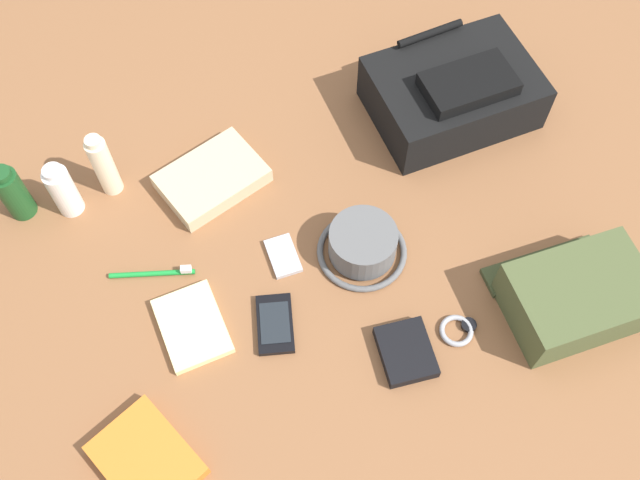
{
  "coord_description": "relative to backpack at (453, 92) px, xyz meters",
  "views": [
    {
      "loc": [
        -0.28,
        -0.6,
        1.23
      ],
      "look_at": [
        0.0,
        0.0,
        0.04
      ],
      "focal_mm": 40.72,
      "sensor_mm": 36.0,
      "label": 1
    }
  ],
  "objects": [
    {
      "name": "lotion_bottle",
      "position": [
        -0.71,
        0.12,
        0.02
      ],
      "size": [
        0.04,
        0.04,
        0.16
      ],
      "color": "beige",
      "rests_on": "ground_plane"
    },
    {
      "name": "cell_phone",
      "position": [
        -0.54,
        -0.3,
        -0.05
      ],
      "size": [
        0.1,
        0.13,
        0.01
      ],
      "color": "black",
      "rests_on": "ground_plane"
    },
    {
      "name": "shampoo_bottle",
      "position": [
        -0.89,
        0.14,
        0.0
      ],
      "size": [
        0.05,
        0.05,
        0.13
      ],
      "color": "#19471E",
      "rests_on": "ground_plane"
    },
    {
      "name": "toothpaste_tube",
      "position": [
        -0.8,
        0.11,
        0.0
      ],
      "size": [
        0.05,
        0.05,
        0.13
      ],
      "color": "white",
      "rests_on": "ground_plane"
    },
    {
      "name": "notepad",
      "position": [
        -0.67,
        -0.24,
        -0.05
      ],
      "size": [
        0.11,
        0.15,
        0.02
      ],
      "primitive_type": "cube",
      "rotation": [
        0.0,
        0.0,
        -0.03
      ],
      "color": "beige",
      "rests_on": "ground_plane"
    },
    {
      "name": "wallet",
      "position": [
        -0.35,
        -0.45,
        -0.05
      ],
      "size": [
        0.11,
        0.12,
        0.02
      ],
      "primitive_type": "cube",
      "rotation": [
        0.0,
        0.0,
        -0.19
      ],
      "color": "black",
      "rests_on": "ground_plane"
    },
    {
      "name": "paperback_novel",
      "position": [
        -0.82,
        -0.43,
        -0.05
      ],
      "size": [
        0.18,
        0.2,
        0.03
      ],
      "color": "orange",
      "rests_on": "ground_plane"
    },
    {
      "name": "bucket_hat",
      "position": [
        -0.33,
        -0.23,
        -0.03
      ],
      "size": [
        0.17,
        0.17,
        0.07
      ],
      "color": "#5A5A5A",
      "rests_on": "ground_plane"
    },
    {
      "name": "media_player",
      "position": [
        -0.47,
        -0.18,
        -0.06
      ],
      "size": [
        0.06,
        0.09,
        0.01
      ],
      "color": "#B7B7BC",
      "rests_on": "ground_plane"
    },
    {
      "name": "backpack",
      "position": [
        0.0,
        0.0,
        0.0
      ],
      "size": [
        0.34,
        0.25,
        0.14
      ],
      "color": "black",
      "rests_on": "ground_plane"
    },
    {
      "name": "toiletry_pouch",
      "position": [
        -0.03,
        -0.49,
        -0.01
      ],
      "size": [
        0.26,
        0.23,
        0.1
      ],
      "color": "#47512D",
      "rests_on": "ground_plane"
    },
    {
      "name": "toothbrush",
      "position": [
        -0.7,
        -0.11,
        -0.05
      ],
      "size": [
        0.15,
        0.07,
        0.02
      ],
      "color": "#198C33",
      "rests_on": "ground_plane"
    },
    {
      "name": "folded_towel",
      "position": [
        -0.53,
        0.04,
        -0.04
      ],
      "size": [
        0.23,
        0.18,
        0.04
      ],
      "primitive_type": "cube",
      "rotation": [
        0.0,
        0.0,
        0.23
      ],
      "color": "#C6B289",
      "rests_on": "ground_plane"
    },
    {
      "name": "wristwatch",
      "position": [
        -0.24,
        -0.45,
        -0.05
      ],
      "size": [
        0.07,
        0.06,
        0.01
      ],
      "color": "#99999E",
      "rests_on": "ground_plane"
    },
    {
      "name": "ground_plane",
      "position": [
        -0.4,
        -0.19,
        -0.07
      ],
      "size": [
        2.64,
        2.02,
        0.02
      ],
      "primitive_type": "cube",
      "color": "brown",
      "rests_on": "ground"
    }
  ]
}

